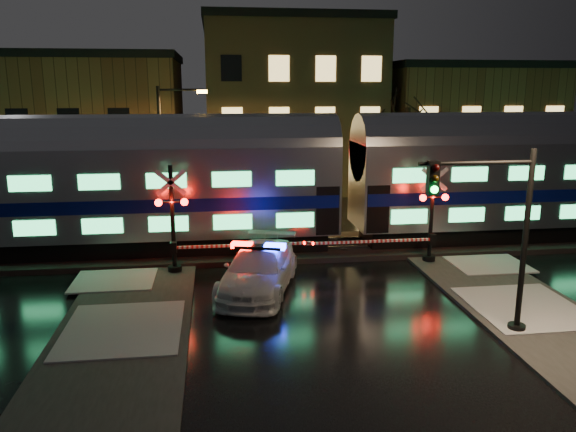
# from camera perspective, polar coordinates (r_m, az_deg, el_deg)

# --- Properties ---
(ground) EXTENTS (120.00, 120.00, 0.00)m
(ground) POSITION_cam_1_polar(r_m,az_deg,el_deg) (20.95, 2.89, -7.35)
(ground) COLOR black
(ground) RESTS_ON ground
(ballast) EXTENTS (90.00, 4.20, 0.24)m
(ballast) POSITION_cam_1_polar(r_m,az_deg,el_deg) (25.60, 0.89, -3.24)
(ballast) COLOR black
(ballast) RESTS_ON ground
(sidewalk_left) EXTENTS (4.00, 20.00, 0.12)m
(sidewalk_left) POSITION_cam_1_polar(r_m,az_deg,el_deg) (15.42, -18.11, -15.62)
(sidewalk_left) COLOR #2D2D2D
(sidewalk_left) RESTS_ON ground
(building_left) EXTENTS (14.00, 10.00, 9.00)m
(building_left) POSITION_cam_1_polar(r_m,az_deg,el_deg) (42.46, -20.49, 8.45)
(building_left) COLOR brown
(building_left) RESTS_ON ground
(building_mid) EXTENTS (12.00, 11.00, 11.50)m
(building_mid) POSITION_cam_1_polar(r_m,az_deg,el_deg) (42.21, 0.14, 10.93)
(building_mid) COLOR brown
(building_mid) RESTS_ON ground
(building_right) EXTENTS (12.00, 10.00, 8.50)m
(building_right) POSITION_cam_1_polar(r_m,az_deg,el_deg) (45.40, 16.91, 8.63)
(building_right) COLOR brown
(building_right) RESTS_ON ground
(train) EXTENTS (51.00, 3.12, 5.92)m
(train) POSITION_cam_1_polar(r_m,az_deg,el_deg) (25.29, 5.87, 4.08)
(train) COLOR black
(train) RESTS_ON ballast
(police_car) EXTENTS (3.76, 6.01, 1.80)m
(police_car) POSITION_cam_1_polar(r_m,az_deg,el_deg) (20.47, -3.00, -5.42)
(police_car) COLOR white
(police_car) RESTS_ON ground
(crossing_signal_right) EXTENTS (5.98, 0.66, 4.24)m
(crossing_signal_right) POSITION_cam_1_polar(r_m,az_deg,el_deg) (23.88, 13.61, -0.75)
(crossing_signal_right) COLOR black
(crossing_signal_right) RESTS_ON ground
(crossing_signal_left) EXTENTS (6.15, 0.67, 4.36)m
(crossing_signal_left) POSITION_cam_1_polar(r_m,az_deg,el_deg) (22.35, -10.72, -1.41)
(crossing_signal_left) COLOR black
(crossing_signal_left) RESTS_ON ground
(traffic_light) EXTENTS (3.61, 0.67, 5.59)m
(traffic_light) POSITION_cam_1_polar(r_m,az_deg,el_deg) (17.29, 20.51, -2.29)
(traffic_light) COLOR black
(traffic_light) RESTS_ON ground
(streetlight) EXTENTS (2.45, 0.26, 7.32)m
(streetlight) POSITION_cam_1_polar(r_m,az_deg,el_deg) (28.58, -12.27, 6.56)
(streetlight) COLOR black
(streetlight) RESTS_ON ground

